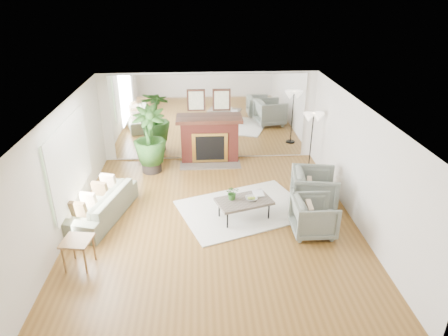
{
  "coord_description": "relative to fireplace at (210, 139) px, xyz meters",
  "views": [
    {
      "loc": [
        -0.25,
        -7.29,
        4.68
      ],
      "look_at": [
        0.24,
        0.6,
        1.0
      ],
      "focal_mm": 32.0,
      "sensor_mm": 36.0,
      "label": 1
    }
  ],
  "objects": [
    {
      "name": "coffee_table",
      "position": [
        0.64,
        -3.16,
        -0.24
      ],
      "size": [
        1.3,
        0.99,
        0.46
      ],
      "rotation": [
        0.0,
        0.0,
        0.31
      ],
      "color": "#5E554A",
      "rests_on": "ground"
    },
    {
      "name": "area_rug",
      "position": [
        0.68,
        -2.79,
        -0.64
      ],
      "size": [
        3.24,
        2.77,
        0.03
      ],
      "primitive_type": "cube",
      "rotation": [
        0.0,
        0.0,
        0.35
      ],
      "color": "white",
      "rests_on": "ground"
    },
    {
      "name": "sofa",
      "position": [
        -2.45,
        -2.9,
        -0.35
      ],
      "size": [
        1.34,
        2.24,
        0.61
      ],
      "primitive_type": "imported",
      "rotation": [
        0.0,
        0.0,
        -1.84
      ],
      "color": "slate",
      "rests_on": "ground"
    },
    {
      "name": "armchair_back",
      "position": [
        2.27,
        -2.76,
        -0.21
      ],
      "size": [
        1.15,
        1.12,
        0.91
      ],
      "primitive_type": "imported",
      "rotation": [
        0.0,
        0.0,
        1.4
      ],
      "color": "slate",
      "rests_on": "ground"
    },
    {
      "name": "tabletop_plant",
      "position": [
        0.39,
        -3.1,
        -0.04
      ],
      "size": [
        0.29,
        0.25,
        0.31
      ],
      "primitive_type": "imported",
      "rotation": [
        0.0,
        0.0,
        0.02
      ],
      "color": "#335D22",
      "rests_on": "coffee_table"
    },
    {
      "name": "window_panel",
      "position": [
        -2.96,
        -2.86,
        0.69
      ],
      "size": [
        0.04,
        2.4,
        1.5
      ],
      "primitive_type": "cube",
      "color": "#B2E09E",
      "rests_on": "wall_left"
    },
    {
      "name": "floor_lamp",
      "position": [
        2.64,
        -0.94,
        0.77
      ],
      "size": [
        0.54,
        0.3,
        1.67
      ],
      "color": "black",
      "rests_on": "ground"
    },
    {
      "name": "wall_left",
      "position": [
        -2.99,
        -3.26,
        0.59
      ],
      "size": [
        0.02,
        7.0,
        2.5
      ],
      "primitive_type": "cube",
      "color": "silver",
      "rests_on": "ground"
    },
    {
      "name": "wall_back",
      "position": [
        0.0,
        0.23,
        0.59
      ],
      "size": [
        6.0,
        0.02,
        2.5
      ],
      "primitive_type": "cube",
      "color": "silver",
      "rests_on": "ground"
    },
    {
      "name": "ground",
      "position": [
        0.0,
        -3.26,
        -0.66
      ],
      "size": [
        7.0,
        7.0,
        0.0
      ],
      "primitive_type": "plane",
      "color": "brown",
      "rests_on": "ground"
    },
    {
      "name": "mirror_panel",
      "position": [
        0.0,
        0.21,
        0.59
      ],
      "size": [
        5.4,
        0.04,
        2.4
      ],
      "primitive_type": "cube",
      "color": "silver",
      "rests_on": "wall_back"
    },
    {
      "name": "armchair_front",
      "position": [
        1.99,
        -3.78,
        -0.27
      ],
      "size": [
        0.86,
        0.84,
        0.78
      ],
      "primitive_type": "imported",
      "rotation": [
        0.0,
        0.0,
        1.56
      ],
      "color": "slate",
      "rests_on": "ground"
    },
    {
      "name": "fireplace",
      "position": [
        0.0,
        0.0,
        0.0
      ],
      "size": [
        1.85,
        0.83,
        2.05
      ],
      "color": "maroon",
      "rests_on": "ground"
    },
    {
      "name": "wall_right",
      "position": [
        2.99,
        -3.26,
        0.59
      ],
      "size": [
        0.02,
        7.0,
        2.5
      ],
      "primitive_type": "cube",
      "color": "silver",
      "rests_on": "ground"
    },
    {
      "name": "potted_ficus",
      "position": [
        -1.6,
        -0.6,
        0.31
      ],
      "size": [
        0.94,
        0.94,
        1.81
      ],
      "color": "black",
      "rests_on": "ground"
    },
    {
      "name": "book",
      "position": [
        0.86,
        -2.91,
        -0.19
      ],
      "size": [
        0.25,
        0.33,
        0.02
      ],
      "primitive_type": "imported",
      "rotation": [
        0.0,
        0.0,
        0.04
      ],
      "color": "brown",
      "rests_on": "coffee_table"
    },
    {
      "name": "fruit_bowl",
      "position": [
        0.8,
        -3.15,
        -0.17
      ],
      "size": [
        0.28,
        0.28,
        0.06
      ],
      "primitive_type": "imported",
      "rotation": [
        0.0,
        0.0,
        0.11
      ],
      "color": "brown",
      "rests_on": "coffee_table"
    },
    {
      "name": "side_table",
      "position": [
        -2.48,
        -4.56,
        -0.19
      ],
      "size": [
        0.56,
        0.56,
        0.56
      ],
      "rotation": [
        0.0,
        0.0,
        -0.16
      ],
      "color": "brown",
      "rests_on": "ground"
    }
  ]
}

